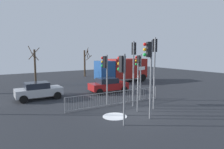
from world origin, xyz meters
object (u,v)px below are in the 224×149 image
Objects in this scene: traffic_light_mid_left at (134,59)px; traffic_light_foreground_right at (105,68)px; bare_tree_left at (85,62)px; traffic_light_rear_right at (155,57)px; bare_tree_right at (35,66)px; traffic_light_mid_right at (122,73)px; traffic_light_foreground_left at (139,67)px; car_silver_near at (38,90)px; traffic_light_rear_left at (149,62)px; delivery_truck at (122,69)px; direction_sign_post at (138,85)px; car_red_trailing at (108,85)px.

traffic_light_mid_left is 2.27m from traffic_light_foreground_right.
traffic_light_rear_right is at bearing -101.75° from bare_tree_left.
traffic_light_rear_right reaches higher than bare_tree_right.
traffic_light_foreground_left is at bearing 31.95° from traffic_light_mid_right.
car_silver_near is at bearing 102.25° from traffic_light_foreground_right.
traffic_light_rear_left is 15.19m from delivery_truck.
traffic_light_mid_right is 1.03× the size of car_silver_near.
bare_tree_right is at bearing 81.08° from car_silver_near.
traffic_light_rear_right is 4.09m from traffic_light_mid_right.
traffic_light_foreground_right is (-1.60, 1.43, -0.72)m from traffic_light_mid_left.
traffic_light_mid_left reaches higher than bare_tree_left.
direction_sign_post is at bearing 63.40° from delivery_truck.
traffic_light_foreground_left reaches higher than car_silver_near.
traffic_light_foreground_right is at bearing -111.00° from bare_tree_left.
traffic_light_foreground_right is 0.81× the size of bare_tree_left.
traffic_light_mid_left is 2.26m from direction_sign_post.
bare_tree_left is at bearing 61.30° from traffic_light_mid_right.
traffic_light_mid_right reaches higher than car_red_trailing.
direction_sign_post reaches higher than car_red_trailing.
bare_tree_right is (-4.73, 15.33, -1.32)m from traffic_light_rear_right.
delivery_truck is at bearing 20.93° from car_silver_near.
traffic_light_mid_right is 1.02× the size of traffic_light_foreground_left.
traffic_light_rear_left reaches higher than delivery_truck.
delivery_truck is (6.45, 10.21, -1.81)m from traffic_light_mid_left.
direction_sign_post is 20.12m from bare_tree_left.
traffic_light_foreground_right is 0.81× the size of bare_tree_right.
traffic_light_rear_left is 1.20× the size of car_red_trailing.
traffic_light_rear_right reaches higher than direction_sign_post.
traffic_light_rear_left is 4.31m from traffic_light_foreground_right.
bare_tree_left is (4.78, 18.05, -1.15)m from traffic_light_mid_left.
bare_tree_left is (10.27, 11.95, 1.63)m from car_silver_near.
traffic_light_mid_left is 1.26× the size of car_silver_near.
traffic_light_mid_left is at bearing 161.25° from traffic_light_rear_right.
traffic_light_foreground_right is (-2.34, 2.82, -0.87)m from traffic_light_rear_right.
traffic_light_rear_left is at bearing -99.59° from car_red_trailing.
traffic_light_foreground_right reaches higher than car_red_trailing.
bare_tree_right is at bearing 31.61° from traffic_light_rear_left.
bare_tree_right is (-5.51, 12.81, -0.47)m from traffic_light_foreground_left.
traffic_light_foreground_right is at bearing 151.63° from traffic_light_foreground_left.
car_silver_near is (-2.43, 8.81, -2.14)m from traffic_light_mid_right.
direction_sign_post is 15.62m from bare_tree_right.
traffic_light_foreground_left is 10.40m from delivery_truck.
traffic_light_mid_left is at bearing -166.27° from traffic_light_foreground_left.
bare_tree_right is (-3.32, 15.25, 0.53)m from direction_sign_post.
bare_tree_right reaches higher than delivery_truck.
bare_tree_left is at bearing 41.40° from traffic_light_foreground_right.
traffic_light_rear_right is 16.09m from bare_tree_right.
car_silver_near is (-6.23, 7.48, -2.93)m from traffic_light_rear_right.
traffic_light_foreground_left reaches higher than traffic_light_foreground_right.
traffic_light_mid_right reaches higher than car_silver_near.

